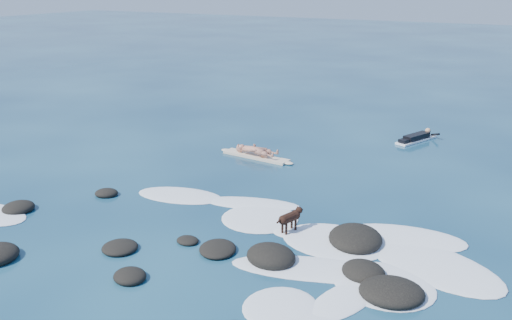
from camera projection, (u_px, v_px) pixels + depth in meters
The scene contains 6 objects.
ground at pixel (193, 229), 16.21m from camera, with size 160.00×160.00×0.00m, color #0A2642.
reef_rocks at pixel (185, 256), 14.38m from camera, with size 14.39×7.81×0.56m.
breaking_foam at pixel (280, 249), 15.00m from camera, with size 16.40×7.52×0.12m.
standing_surfer_rig at pixel (256, 139), 22.31m from camera, with size 3.42×0.88×1.95m.
paddling_surfer_rig at pixel (417, 138), 24.77m from camera, with size 1.55×2.50×0.44m.
dog at pixel (291, 217), 15.83m from camera, with size 0.48×1.08×0.70m.
Camera 1 is at (8.62, -12.19, 6.86)m, focal length 40.00 mm.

